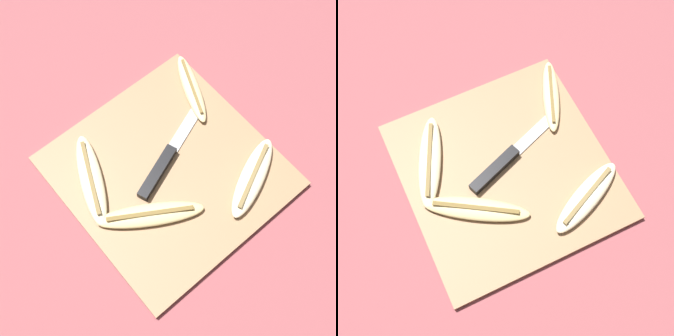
{
  "view_description": "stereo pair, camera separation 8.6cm",
  "coord_description": "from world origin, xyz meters",
  "views": [
    {
      "loc": [
        0.26,
        -0.22,
        0.82
      ],
      "look_at": [
        0.0,
        0.0,
        0.02
      ],
      "focal_mm": 50.0,
      "sensor_mm": 36.0,
      "label": 1
    },
    {
      "loc": [
        0.31,
        -0.15,
        0.82
      ],
      "look_at": [
        0.0,
        0.0,
        0.02
      ],
      "focal_mm": 50.0,
      "sensor_mm": 36.0,
      "label": 2
    }
  ],
  "objects": [
    {
      "name": "knife",
      "position": [
        -0.01,
        -0.0,
        0.02
      ],
      "size": [
        0.1,
        0.22,
        0.02
      ],
      "rotation": [
        0.0,
        0.0,
        0.36
      ],
      "color": "black",
      "rests_on": "cutting_board"
    },
    {
      "name": "ground_plane",
      "position": [
        0.0,
        0.0,
        0.0
      ],
      "size": [
        4.0,
        4.0,
        0.0
      ],
      "primitive_type": "plane",
      "color": "#93474C"
    },
    {
      "name": "banana_cream_curved",
      "position": [
        -0.07,
        -0.12,
        0.02
      ],
      "size": [
        0.18,
        0.11,
        0.02
      ],
      "rotation": [
        0.0,
        0.0,
        4.29
      ],
      "color": "beige",
      "rests_on": "cutting_board"
    },
    {
      "name": "banana_bright_far",
      "position": [
        0.11,
        0.11,
        0.02
      ],
      "size": [
        0.11,
        0.17,
        0.02
      ],
      "rotation": [
        0.0,
        0.0,
        3.57
      ],
      "color": "beige",
      "rests_on": "cutting_board"
    },
    {
      "name": "banana_spotted_left",
      "position": [
        0.05,
        -0.08,
        0.02
      ],
      "size": [
        0.14,
        0.19,
        0.02
      ],
      "rotation": [
        0.0,
        0.0,
        2.59
      ],
      "color": "#DBC684",
      "rests_on": "cutting_board"
    },
    {
      "name": "cutting_board",
      "position": [
        0.0,
        0.0,
        0.01
      ],
      "size": [
        0.38,
        0.37,
        0.01
      ],
      "color": "#997551",
      "rests_on": "ground_plane"
    },
    {
      "name": "banana_ripe_center",
      "position": [
        -0.1,
        0.15,
        0.02
      ],
      "size": [
        0.16,
        0.09,
        0.02
      ],
      "rotation": [
        0.0,
        0.0,
        4.3
      ],
      "color": "beige",
      "rests_on": "cutting_board"
    }
  ]
}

